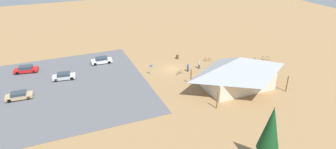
{
  "coord_description": "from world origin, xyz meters",
  "views": [
    {
      "loc": [
        21.91,
        50.09,
        25.04
      ],
      "look_at": [
        2.62,
        4.35,
        1.2
      ],
      "focal_mm": 30.97,
      "sensor_mm": 36.0,
      "label": 1
    }
  ],
  "objects_px": {
    "bike_pavilion": "(239,71)",
    "bicycle_yellow_mid_cluster": "(250,63)",
    "bicycle_purple_lone_east": "(224,66)",
    "visitor_near_lot": "(199,64)",
    "car_silver_near_entry": "(64,76)",
    "bicycle_silver_yard_front": "(266,58)",
    "visitor_at_bikes": "(188,67)",
    "bicycle_blue_edge_south": "(240,62)",
    "car_white_inner_stall": "(102,60)",
    "car_tan_aisle_side": "(19,96)",
    "trash_bin": "(177,57)",
    "car_red_back_corner": "(26,69)",
    "lot_sign": "(151,68)",
    "pine_center": "(271,129)",
    "bicycle_black_yard_right": "(215,66)",
    "bicycle_green_near_sign": "(179,73)",
    "bicycle_red_yard_center": "(207,60)"
  },
  "relations": [
    {
      "from": "bicycle_yellow_mid_cluster",
      "to": "car_red_back_corner",
      "type": "distance_m",
      "value": 46.49
    },
    {
      "from": "bicycle_silver_yard_front",
      "to": "visitor_at_bikes",
      "type": "height_order",
      "value": "visitor_at_bikes"
    },
    {
      "from": "bicycle_red_yard_center",
      "to": "visitor_near_lot",
      "type": "bearing_deg",
      "value": 37.06
    },
    {
      "from": "lot_sign",
      "to": "bicycle_blue_edge_south",
      "type": "xyz_separation_m",
      "value": [
        -19.47,
        2.3,
        -1.05
      ]
    },
    {
      "from": "bike_pavilion",
      "to": "pine_center",
      "type": "relative_size",
      "value": 1.83
    },
    {
      "from": "car_silver_near_entry",
      "to": "bicycle_silver_yard_front",
      "type": "bearing_deg",
      "value": 170.18
    },
    {
      "from": "trash_bin",
      "to": "visitor_at_bikes",
      "type": "bearing_deg",
      "value": 82.94
    },
    {
      "from": "bicycle_black_yard_right",
      "to": "bicycle_blue_edge_south",
      "type": "relative_size",
      "value": 1.16
    },
    {
      "from": "bicycle_silver_yard_front",
      "to": "car_tan_aisle_side",
      "type": "height_order",
      "value": "car_tan_aisle_side"
    },
    {
      "from": "lot_sign",
      "to": "visitor_at_bikes",
      "type": "height_order",
      "value": "lot_sign"
    },
    {
      "from": "bicycle_black_yard_right",
      "to": "bicycle_green_near_sign",
      "type": "distance_m",
      "value": 8.41
    },
    {
      "from": "trash_bin",
      "to": "visitor_at_bikes",
      "type": "distance_m",
      "value": 7.09
    },
    {
      "from": "trash_bin",
      "to": "bicycle_silver_yard_front",
      "type": "relative_size",
      "value": 0.58
    },
    {
      "from": "bicycle_purple_lone_east",
      "to": "visitor_at_bikes",
      "type": "distance_m",
      "value": 8.09
    },
    {
      "from": "bike_pavilion",
      "to": "visitor_at_bikes",
      "type": "distance_m",
      "value": 11.33
    },
    {
      "from": "bicycle_silver_yard_front",
      "to": "bicycle_green_near_sign",
      "type": "height_order",
      "value": "bicycle_silver_yard_front"
    },
    {
      "from": "bicycle_silver_yard_front",
      "to": "bike_pavilion",
      "type": "bearing_deg",
      "value": 32.1
    },
    {
      "from": "bike_pavilion",
      "to": "bicycle_yellow_mid_cluster",
      "type": "xyz_separation_m",
      "value": [
        -8.75,
        -7.81,
        -3.06
      ]
    },
    {
      "from": "bicycle_black_yard_right",
      "to": "car_tan_aisle_side",
      "type": "height_order",
      "value": "car_tan_aisle_side"
    },
    {
      "from": "trash_bin",
      "to": "bicycle_yellow_mid_cluster",
      "type": "height_order",
      "value": "trash_bin"
    },
    {
      "from": "car_red_back_corner",
      "to": "bicycle_yellow_mid_cluster",
      "type": "bearing_deg",
      "value": 162.22
    },
    {
      "from": "visitor_near_lot",
      "to": "car_red_back_corner",
      "type": "bearing_deg",
      "value": -19.59
    },
    {
      "from": "bicycle_yellow_mid_cluster",
      "to": "car_white_inner_stall",
      "type": "bearing_deg",
      "value": -23.77
    },
    {
      "from": "lot_sign",
      "to": "pine_center",
      "type": "height_order",
      "value": "pine_center"
    },
    {
      "from": "trash_bin",
      "to": "bicycle_purple_lone_east",
      "type": "xyz_separation_m",
      "value": [
        -7.13,
        8.08,
        -0.06
      ]
    },
    {
      "from": "bike_pavilion",
      "to": "car_tan_aisle_side",
      "type": "relative_size",
      "value": 3.38
    },
    {
      "from": "car_red_back_corner",
      "to": "lot_sign",
      "type": "bearing_deg",
      "value": 154.83
    },
    {
      "from": "bicycle_red_yard_center",
      "to": "bicycle_blue_edge_south",
      "type": "bearing_deg",
      "value": 145.54
    },
    {
      "from": "bicycle_green_near_sign",
      "to": "car_tan_aisle_side",
      "type": "height_order",
      "value": "car_tan_aisle_side"
    },
    {
      "from": "bike_pavilion",
      "to": "bicycle_black_yard_right",
      "type": "height_order",
      "value": "bike_pavilion"
    },
    {
      "from": "trash_bin",
      "to": "bicycle_purple_lone_east",
      "type": "height_order",
      "value": "trash_bin"
    },
    {
      "from": "car_silver_near_entry",
      "to": "visitor_near_lot",
      "type": "bearing_deg",
      "value": 168.0
    },
    {
      "from": "bicycle_black_yard_right",
      "to": "car_white_inner_stall",
      "type": "height_order",
      "value": "car_white_inner_stall"
    },
    {
      "from": "car_tan_aisle_side",
      "to": "car_white_inner_stall",
      "type": "bearing_deg",
      "value": -148.35
    },
    {
      "from": "bicycle_purple_lone_east",
      "to": "bicycle_green_near_sign",
      "type": "bearing_deg",
      "value": -2.85
    },
    {
      "from": "bicycle_purple_lone_east",
      "to": "visitor_near_lot",
      "type": "relative_size",
      "value": 0.76
    },
    {
      "from": "bike_pavilion",
      "to": "pine_center",
      "type": "bearing_deg",
      "value": 64.64
    },
    {
      "from": "bike_pavilion",
      "to": "bicycle_black_yard_right",
      "type": "distance_m",
      "value": 9.88
    },
    {
      "from": "bicycle_yellow_mid_cluster",
      "to": "bicycle_purple_lone_east",
      "type": "height_order",
      "value": "bicycle_purple_lone_east"
    },
    {
      "from": "trash_bin",
      "to": "bicycle_black_yard_right",
      "type": "xyz_separation_m",
      "value": [
        -5.4,
        7.45,
        -0.05
      ]
    },
    {
      "from": "bicycle_yellow_mid_cluster",
      "to": "bicycle_purple_lone_east",
      "type": "distance_m",
      "value": 6.0
    },
    {
      "from": "bicycle_black_yard_right",
      "to": "bicycle_yellow_mid_cluster",
      "type": "xyz_separation_m",
      "value": [
        -7.66,
        1.52,
        -0.02
      ]
    },
    {
      "from": "bicycle_purple_lone_east",
      "to": "visitor_near_lot",
      "type": "bearing_deg",
      "value": -16.23
    },
    {
      "from": "bicycle_yellow_mid_cluster",
      "to": "visitor_near_lot",
      "type": "distance_m",
      "value": 11.39
    },
    {
      "from": "bicycle_red_yard_center",
      "to": "visitor_near_lot",
      "type": "height_order",
      "value": "visitor_near_lot"
    },
    {
      "from": "bicycle_blue_edge_south",
      "to": "car_silver_near_entry",
      "type": "height_order",
      "value": "car_silver_near_entry"
    },
    {
      "from": "trash_bin",
      "to": "car_tan_aisle_side",
      "type": "xyz_separation_m",
      "value": [
        32.1,
        5.85,
        0.24
      ]
    },
    {
      "from": "car_tan_aisle_side",
      "to": "visitor_near_lot",
      "type": "height_order",
      "value": "visitor_near_lot"
    },
    {
      "from": "visitor_near_lot",
      "to": "visitor_at_bikes",
      "type": "bearing_deg",
      "value": 8.94
    },
    {
      "from": "bike_pavilion",
      "to": "bicycle_red_yard_center",
      "type": "relative_size",
      "value": 8.78
    }
  ]
}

